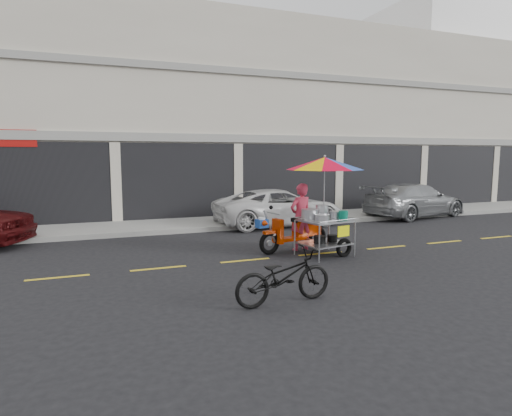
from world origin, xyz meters
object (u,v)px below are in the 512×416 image
object	(u,v)px
silver_pickup	(415,200)
food_vendor_rig	(315,192)
near_bicycle	(284,276)
white_pickup	(279,207)

from	to	relation	value
silver_pickup	food_vendor_rig	world-z (taller)	food_vendor_rig
food_vendor_rig	near_bicycle	bearing A→B (deg)	-137.61
silver_pickup	near_bicycle	bearing A→B (deg)	117.69
silver_pickup	food_vendor_rig	distance (m)	8.14
silver_pickup	near_bicycle	size ratio (longest dim) A/B	2.66
white_pickup	food_vendor_rig	xyz separation A→B (m)	(-0.95, -4.33, 0.91)
near_bicycle	food_vendor_rig	bearing A→B (deg)	-40.88
silver_pickup	food_vendor_rig	size ratio (longest dim) A/B	1.70
white_pickup	silver_pickup	world-z (taller)	silver_pickup
white_pickup	food_vendor_rig	distance (m)	4.53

